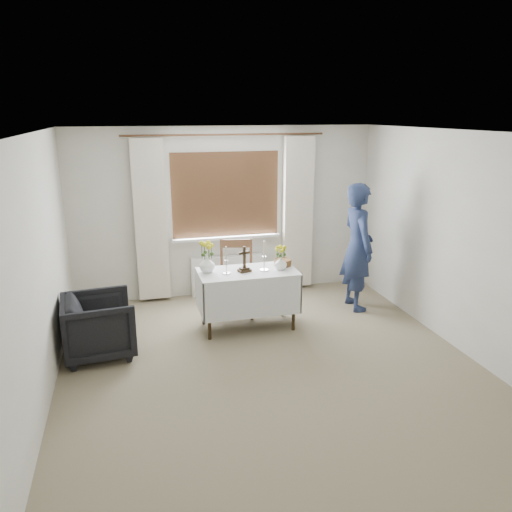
{
  "coord_description": "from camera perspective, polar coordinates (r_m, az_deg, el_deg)",
  "views": [
    {
      "loc": [
        -1.4,
        -4.66,
        2.69
      ],
      "look_at": [
        0.06,
        0.94,
        1.01
      ],
      "focal_mm": 35.0,
      "sensor_mm": 36.0,
      "label": 1
    }
  ],
  "objects": [
    {
      "name": "wooden_cross",
      "position": [
        6.2,
        -1.34,
        -0.36
      ],
      "size": [
        0.18,
        0.15,
        0.33
      ],
      "primitive_type": null,
      "rotation": [
        0.0,
        0.0,
        0.26
      ],
      "color": "black",
      "rests_on": "altar_table"
    },
    {
      "name": "radiator",
      "position": [
        7.6,
        -3.26,
        -2.17
      ],
      "size": [
        1.1,
        0.1,
        0.6
      ],
      "primitive_type": "cube",
      "color": "silver",
      "rests_on": "ground"
    },
    {
      "name": "candlestick_right",
      "position": [
        6.24,
        0.94,
        0.02
      ],
      "size": [
        0.13,
        0.13,
        0.38
      ],
      "primitive_type": null,
      "rotation": [
        0.0,
        0.0,
        0.27
      ],
      "color": "silver",
      "rests_on": "altar_table"
    },
    {
      "name": "wicker_basket",
      "position": [
        6.49,
        3.06,
        -0.73
      ],
      "size": [
        0.28,
        0.28,
        0.09
      ],
      "primitive_type": "cylinder",
      "rotation": [
        0.0,
        0.0,
        -0.32
      ],
      "color": "brown",
      "rests_on": "altar_table"
    },
    {
      "name": "wooden_chair",
      "position": [
        6.76,
        -2.24,
        -2.63
      ],
      "size": [
        0.56,
        0.56,
        1.02
      ],
      "primitive_type": null,
      "rotation": [
        0.0,
        0.0,
        -0.22
      ],
      "color": "#53381C",
      "rests_on": "ground"
    },
    {
      "name": "altar_table",
      "position": [
        6.4,
        -0.96,
        -4.97
      ],
      "size": [
        1.24,
        0.64,
        0.76
      ],
      "primitive_type": "cube",
      "color": "white",
      "rests_on": "ground"
    },
    {
      "name": "armchair",
      "position": [
        5.98,
        -17.49,
        -7.62
      ],
      "size": [
        0.85,
        0.83,
        0.71
      ],
      "primitive_type": "imported",
      "rotation": [
        0.0,
        0.0,
        1.67
      ],
      "color": "black",
      "rests_on": "ground"
    },
    {
      "name": "person",
      "position": [
        7.04,
        11.53,
        1.02
      ],
      "size": [
        0.43,
        0.65,
        1.78
      ],
      "primitive_type": "imported",
      "rotation": [
        0.0,
        0.0,
        1.56
      ],
      "color": "navy",
      "rests_on": "ground"
    },
    {
      "name": "flower_vase_left",
      "position": [
        6.24,
        -5.62,
        -0.92
      ],
      "size": [
        0.26,
        0.26,
        0.21
      ],
      "primitive_type": "imported",
      "rotation": [
        0.0,
        0.0,
        -0.42
      ],
      "color": "white",
      "rests_on": "altar_table"
    },
    {
      "name": "candlestick_left",
      "position": [
        6.13,
        -3.42,
        -0.46
      ],
      "size": [
        0.12,
        0.12,
        0.35
      ],
      "primitive_type": null,
      "rotation": [
        0.0,
        0.0,
        -0.19
      ],
      "color": "silver",
      "rests_on": "altar_table"
    },
    {
      "name": "ground",
      "position": [
        5.56,
        1.9,
        -12.76
      ],
      "size": [
        5.0,
        5.0,
        0.0
      ],
      "primitive_type": "plane",
      "color": "gray",
      "rests_on": "ground"
    },
    {
      "name": "flower_vase_right",
      "position": [
        6.32,
        2.83,
        -0.82
      ],
      "size": [
        0.17,
        0.17,
        0.17
      ],
      "primitive_type": "imported",
      "rotation": [
        0.0,
        0.0,
        0.04
      ],
      "color": "white",
      "rests_on": "altar_table"
    }
  ]
}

